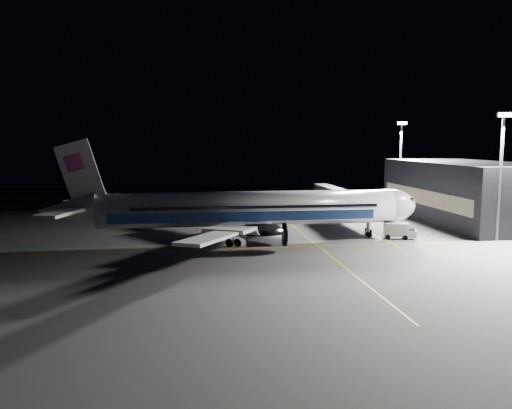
{
  "coord_description": "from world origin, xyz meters",
  "views": [
    {
      "loc": [
        -10.08,
        -79.73,
        16.23
      ],
      "look_at": [
        1.06,
        -0.66,
        6.0
      ],
      "focal_mm": 35.0,
      "sensor_mm": 36.0,
      "label": 1
    }
  ],
  "objects_px": {
    "airliner": "(242,209)",
    "floodlight_mast_north": "(400,157)",
    "jet_bridge": "(344,198)",
    "safety_cone_b": "(262,233)",
    "service_truck": "(399,230)",
    "safety_cone_c": "(198,229)",
    "baggage_tug": "(228,226)",
    "safety_cone_a": "(229,225)",
    "floodlight_mast_south": "(501,165)"
  },
  "relations": [
    {
      "from": "airliner",
      "to": "floodlight_mast_north",
      "type": "distance_m",
      "value": 52.56
    },
    {
      "from": "airliner",
      "to": "jet_bridge",
      "type": "height_order",
      "value": "airliner"
    },
    {
      "from": "airliner",
      "to": "safety_cone_b",
      "type": "distance_m",
      "value": 7.34
    },
    {
      "from": "floodlight_mast_north",
      "to": "service_truck",
      "type": "bearing_deg",
      "value": -113.83
    },
    {
      "from": "safety_cone_b",
      "to": "safety_cone_c",
      "type": "bearing_deg",
      "value": 150.35
    },
    {
      "from": "safety_cone_c",
      "to": "baggage_tug",
      "type": "bearing_deg",
      "value": -3.89
    },
    {
      "from": "floodlight_mast_north",
      "to": "safety_cone_c",
      "type": "height_order",
      "value": "floodlight_mast_north"
    },
    {
      "from": "safety_cone_a",
      "to": "airliner",
      "type": "bearing_deg",
      "value": -86.04
    },
    {
      "from": "airliner",
      "to": "service_truck",
      "type": "xyz_separation_m",
      "value": [
        25.98,
        -2.19,
        -3.75
      ]
    },
    {
      "from": "safety_cone_a",
      "to": "service_truck",
      "type": "bearing_deg",
      "value": -30.62
    },
    {
      "from": "floodlight_mast_north",
      "to": "safety_cone_a",
      "type": "bearing_deg",
      "value": -156.54
    },
    {
      "from": "floodlight_mast_south",
      "to": "baggage_tug",
      "type": "bearing_deg",
      "value": 159.74
    },
    {
      "from": "floodlight_mast_south",
      "to": "baggage_tug",
      "type": "xyz_separation_m",
      "value": [
        -42.71,
        15.76,
        -11.53
      ]
    },
    {
      "from": "service_truck",
      "to": "baggage_tug",
      "type": "height_order",
      "value": "service_truck"
    },
    {
      "from": "floodlight_mast_south",
      "to": "safety_cone_b",
      "type": "relative_size",
      "value": 31.46
    },
    {
      "from": "floodlight_mast_south",
      "to": "service_truck",
      "type": "distance_m",
      "value": 19.04
    },
    {
      "from": "airliner",
      "to": "baggage_tug",
      "type": "xyz_separation_m",
      "value": [
        -1.63,
        9.75,
        -4.32
      ]
    },
    {
      "from": "floodlight_mast_north",
      "to": "baggage_tug",
      "type": "distance_m",
      "value": 49.51
    },
    {
      "from": "floodlight_mast_south",
      "to": "safety_cone_a",
      "type": "distance_m",
      "value": 47.99
    },
    {
      "from": "service_truck",
      "to": "safety_cone_c",
      "type": "relative_size",
      "value": 10.1
    },
    {
      "from": "floodlight_mast_south",
      "to": "safety_cone_c",
      "type": "bearing_deg",
      "value": 161.43
    },
    {
      "from": "safety_cone_c",
      "to": "floodlight_mast_south",
      "type": "bearing_deg",
      "value": -18.57
    },
    {
      "from": "floodlight_mast_north",
      "to": "safety_cone_c",
      "type": "xyz_separation_m",
      "value": [
        -48.0,
        -21.88,
        -12.1
      ]
    },
    {
      "from": "service_truck",
      "to": "safety_cone_c",
      "type": "height_order",
      "value": "service_truck"
    },
    {
      "from": "airliner",
      "to": "safety_cone_c",
      "type": "height_order",
      "value": "airliner"
    },
    {
      "from": "safety_cone_b",
      "to": "floodlight_mast_south",
      "type": "bearing_deg",
      "value": -15.04
    },
    {
      "from": "floodlight_mast_south",
      "to": "service_truck",
      "type": "relative_size",
      "value": 3.74
    },
    {
      "from": "floodlight_mast_south",
      "to": "safety_cone_c",
      "type": "height_order",
      "value": "floodlight_mast_south"
    },
    {
      "from": "floodlight_mast_north",
      "to": "service_truck",
      "type": "relative_size",
      "value": 3.74
    },
    {
      "from": "baggage_tug",
      "to": "service_truck",
      "type": "bearing_deg",
      "value": -44.44
    },
    {
      "from": "floodlight_mast_south",
      "to": "safety_cone_c",
      "type": "distance_m",
      "value": 52.06
    },
    {
      "from": "jet_bridge",
      "to": "safety_cone_c",
      "type": "distance_m",
      "value": 31.33
    },
    {
      "from": "floodlight_mast_south",
      "to": "safety_cone_a",
      "type": "height_order",
      "value": "floodlight_mast_south"
    },
    {
      "from": "safety_cone_b",
      "to": "baggage_tug",
      "type": "bearing_deg",
      "value": 133.41
    },
    {
      "from": "jet_bridge",
      "to": "baggage_tug",
      "type": "bearing_deg",
      "value": -161.42
    },
    {
      "from": "baggage_tug",
      "to": "floodlight_mast_south",
      "type": "bearing_deg",
      "value": -41.3
    },
    {
      "from": "floodlight_mast_south",
      "to": "safety_cone_a",
      "type": "bearing_deg",
      "value": 154.82
    },
    {
      "from": "floodlight_mast_north",
      "to": "safety_cone_c",
      "type": "bearing_deg",
      "value": -155.5
    },
    {
      "from": "jet_bridge",
      "to": "safety_cone_a",
      "type": "xyz_separation_m",
      "value": [
        -24.03,
        -4.31,
        -4.3
      ]
    },
    {
      "from": "safety_cone_b",
      "to": "floodlight_mast_north",
      "type": "bearing_deg",
      "value": 36.91
    },
    {
      "from": "service_truck",
      "to": "safety_cone_a",
      "type": "height_order",
      "value": "service_truck"
    },
    {
      "from": "airliner",
      "to": "safety_cone_c",
      "type": "distance_m",
      "value": 13.19
    },
    {
      "from": "baggage_tug",
      "to": "safety_cone_a",
      "type": "relative_size",
      "value": 5.38
    },
    {
      "from": "floodlight_mast_south",
      "to": "safety_cone_c",
      "type": "relative_size",
      "value": 37.76
    },
    {
      "from": "safety_cone_a",
      "to": "baggage_tug",
      "type": "bearing_deg",
      "value": -99.63
    },
    {
      "from": "baggage_tug",
      "to": "safety_cone_a",
      "type": "height_order",
      "value": "baggage_tug"
    },
    {
      "from": "jet_bridge",
      "to": "service_truck",
      "type": "bearing_deg",
      "value": -81.84
    },
    {
      "from": "baggage_tug",
      "to": "jet_bridge",
      "type": "bearing_deg",
      "value": -2.46
    },
    {
      "from": "floodlight_mast_south",
      "to": "jet_bridge",
      "type": "bearing_deg",
      "value": 126.79
    },
    {
      "from": "safety_cone_a",
      "to": "safety_cone_c",
      "type": "height_order",
      "value": "safety_cone_a"
    }
  ]
}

